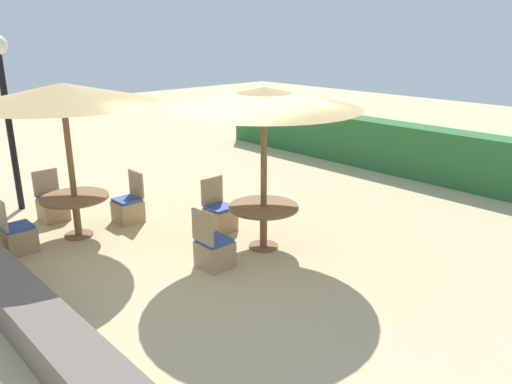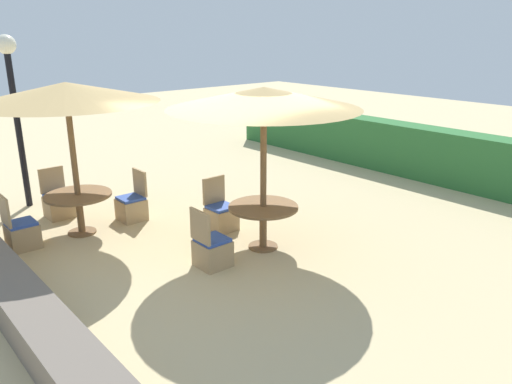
% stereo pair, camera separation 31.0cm
% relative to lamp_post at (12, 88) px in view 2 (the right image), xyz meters
% --- Properties ---
extents(ground_plane, '(40.00, 40.00, 0.00)m').
position_rel_lamp_post_xyz_m(ground_plane, '(4.44, 1.64, -2.35)').
color(ground_plane, '#C6B284').
extents(hedge_row, '(13.00, 0.70, 1.22)m').
position_rel_lamp_post_xyz_m(hedge_row, '(4.44, 7.81, -1.74)').
color(hedge_row, '#2D6B33').
rests_on(hedge_row, ground_plane).
extents(stone_border, '(10.00, 0.56, 0.45)m').
position_rel_lamp_post_xyz_m(stone_border, '(4.44, -1.45, -2.13)').
color(stone_border, '#6B6056').
rests_on(stone_border, ground_plane).
extents(lamp_post, '(0.36, 0.36, 3.32)m').
position_rel_lamp_post_xyz_m(lamp_post, '(0.00, 0.00, 0.00)').
color(lamp_post, black).
rests_on(lamp_post, ground_plane).
extents(parasol_center, '(2.95, 2.95, 2.59)m').
position_rel_lamp_post_xyz_m(parasol_center, '(4.64, 2.22, 0.07)').
color(parasol_center, brown).
rests_on(parasol_center, ground_plane).
extents(round_table_center, '(1.12, 1.12, 0.72)m').
position_rel_lamp_post_xyz_m(round_table_center, '(4.64, 2.22, -1.78)').
color(round_table_center, brown).
rests_on(round_table_center, ground_plane).
extents(patio_chair_center_west, '(0.46, 0.46, 0.93)m').
position_rel_lamp_post_xyz_m(patio_chair_center_west, '(3.56, 2.17, -2.09)').
color(patio_chair_center_west, tan).
rests_on(patio_chair_center_west, ground_plane).
extents(patio_chair_center_south, '(0.46, 0.46, 0.93)m').
position_rel_lamp_post_xyz_m(patio_chair_center_south, '(4.64, 1.19, -2.09)').
color(patio_chair_center_south, tan).
rests_on(patio_chair_center_south, ground_plane).
extents(parasol_front_left, '(2.98, 2.98, 2.60)m').
position_rel_lamp_post_xyz_m(parasol_front_left, '(2.11, 0.22, 0.08)').
color(parasol_front_left, brown).
rests_on(parasol_front_left, ground_plane).
extents(round_table_front_left, '(1.13, 1.13, 0.72)m').
position_rel_lamp_post_xyz_m(round_table_front_left, '(2.11, 0.22, -1.78)').
color(round_table_front_left, brown).
rests_on(round_table_front_left, ground_plane).
extents(patio_chair_front_left_west, '(0.46, 0.46, 0.93)m').
position_rel_lamp_post_xyz_m(patio_chair_front_left_west, '(1.04, 0.22, -2.09)').
color(patio_chair_front_left_west, tan).
rests_on(patio_chair_front_left_west, ground_plane).
extents(patio_chair_front_left_south, '(0.46, 0.46, 0.93)m').
position_rel_lamp_post_xyz_m(patio_chair_front_left_south, '(2.08, -0.76, -2.09)').
color(patio_chair_front_left_south, tan).
rests_on(patio_chair_front_left_south, ground_plane).
extents(patio_chair_front_left_north, '(0.46, 0.46, 0.93)m').
position_rel_lamp_post_xyz_m(patio_chair_front_left_north, '(2.09, 1.22, -2.09)').
color(patio_chair_front_left_north, tan).
rests_on(patio_chair_front_left_north, ground_plane).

